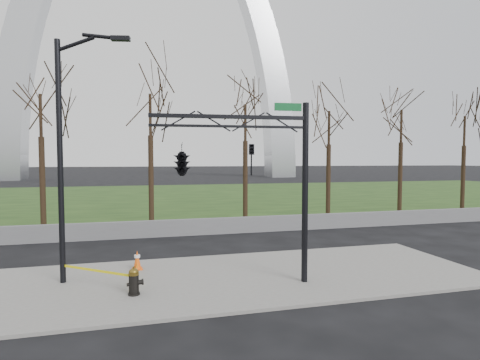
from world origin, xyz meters
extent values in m
plane|color=black|center=(0.00, 0.00, 0.00)|extent=(500.00, 500.00, 0.00)
cube|color=slate|center=(0.00, 0.00, 0.05)|extent=(18.00, 6.00, 0.10)
cube|color=#1D3A15|center=(0.00, 30.00, 0.03)|extent=(120.00, 40.00, 0.06)
cube|color=#59595B|center=(0.00, 8.00, 0.45)|extent=(60.00, 0.30, 0.90)
cylinder|color=black|center=(-3.19, -1.02, 0.13)|extent=(0.35, 0.35, 0.06)
cylinder|color=black|center=(-3.19, -1.02, 0.41)|extent=(0.27, 0.27, 0.61)
cylinder|color=black|center=(-2.98, -0.98, 0.46)|extent=(0.23, 0.20, 0.16)
cylinder|color=black|center=(-3.34, -1.04, 0.43)|extent=(0.12, 0.12, 0.10)
cylinder|color=brown|center=(-3.19, -1.02, 0.73)|extent=(0.31, 0.31, 0.06)
ellipsoid|color=brown|center=(-3.19, -1.02, 0.80)|extent=(0.29, 0.29, 0.22)
cylinder|color=brown|center=(-3.19, -1.02, 0.92)|extent=(0.06, 0.06, 0.08)
cube|color=#F7570D|center=(-3.13, 1.67, 0.12)|extent=(0.40, 0.40, 0.04)
cone|color=#F7570D|center=(-3.13, 1.67, 0.47)|extent=(0.28, 0.28, 0.66)
cylinder|color=white|center=(-3.13, 1.67, 0.59)|extent=(0.21, 0.21, 0.10)
cylinder|color=black|center=(-5.49, 0.76, 4.00)|extent=(0.18, 0.18, 8.00)
cylinder|color=black|center=(-4.95, 0.65, 7.85)|extent=(1.26, 0.37, 0.56)
cylinder|color=black|center=(-4.11, 0.48, 8.10)|extent=(1.21, 0.36, 0.22)
cube|color=black|center=(-3.53, 0.35, 8.05)|extent=(0.63, 0.34, 0.14)
cylinder|color=black|center=(2.28, -1.15, 3.00)|extent=(0.20, 0.20, 6.00)
cube|color=black|center=(-0.21, -0.93, 5.50)|extent=(4.99, 0.55, 0.12)
cube|color=black|center=(-0.21, -0.93, 5.20)|extent=(4.99, 0.51, 0.08)
cube|color=#0C5926|center=(1.68, -1.10, 5.85)|extent=(0.90, 0.12, 0.25)
imported|color=black|center=(0.48, -0.99, 4.15)|extent=(0.18, 0.21, 1.00)
imported|color=black|center=(-1.71, -0.80, 4.15)|extent=(0.74, 2.52, 1.00)
cube|color=yellow|center=(-4.34, -0.13, 0.66)|extent=(2.30, 1.78, 0.08)
cube|color=yellow|center=(-3.16, 0.32, 0.30)|extent=(0.06, 2.68, 0.08)
camera|label=1|loc=(-2.88, -12.51, 4.13)|focal=28.07mm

